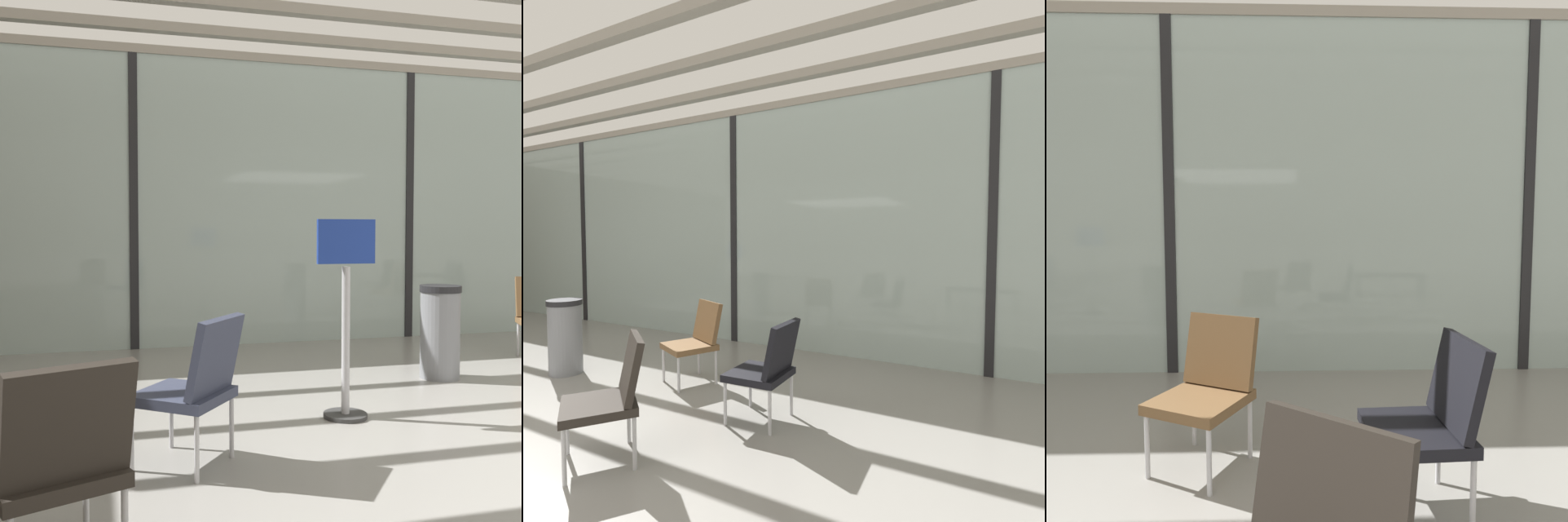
{
  "view_description": "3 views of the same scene",
  "coord_description": "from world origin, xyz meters",
  "views": [
    {
      "loc": [
        -3.9,
        -2.1,
        1.33
      ],
      "look_at": [
        -1.93,
        5.39,
        1.0
      ],
      "focal_mm": 42.61,
      "sensor_mm": 36.0,
      "label": 1
    },
    {
      "loc": [
        3.61,
        0.03,
        1.55
      ],
      "look_at": [
        1.96,
        3.1,
        1.37
      ],
      "focal_mm": 28.24,
      "sensor_mm": 36.0,
      "label": 2
    },
    {
      "loc": [
        1.19,
        0.87,
        1.41
      ],
      "look_at": [
        1.36,
        6.44,
        1.0
      ],
      "focal_mm": 30.33,
      "sensor_mm": 36.0,
      "label": 3
    }
  ],
  "objects": [
    {
      "name": "glass_curtain_wall",
      "position": [
        0.0,
        5.2,
        1.7
      ],
      "size": [
        14.0,
        0.08,
        3.4
      ],
      "primitive_type": "cube",
      "color": "#A3B7B2",
      "rests_on": "ground"
    },
    {
      "name": "window_mullion_1",
      "position": [
        0.0,
        5.2,
        1.7
      ],
      "size": [
        0.1,
        0.12,
        3.4
      ],
      "primitive_type": "cube",
      "color": "black",
      "rests_on": "ground"
    },
    {
      "name": "window_mullion_0",
      "position": [
        -3.5,
        5.2,
        1.7
      ],
      "size": [
        0.1,
        0.12,
        3.4
      ],
      "primitive_type": "cube",
      "color": "black",
      "rests_on": "ground"
    },
    {
      "name": "lounge_chair_1",
      "position": [
        1.88,
        2.98,
        0.49
      ],
      "size": [
        0.55,
        0.51,
        0.87
      ],
      "rotation": [
        0.0,
        0.0,
        4.76
      ],
      "color": "black",
      "rests_on": "ground"
    },
    {
      "name": "lounge_chair_4",
      "position": [
        0.68,
        3.48,
        0.49
      ],
      "size": [
        0.66,
        0.68,
        0.87
      ],
      "rotation": [
        0.0,
        0.0,
        5.85
      ],
      "color": "brown",
      "rests_on": "ground"
    },
    {
      "name": "trash_bin",
      "position": [
        -0.85,
        2.97,
        0.43
      ],
      "size": [
        0.38,
        0.38,
        0.86
      ],
      "color": "slate",
      "rests_on": "ground"
    },
    {
      "name": "window_mullion_2",
      "position": [
        3.5,
        5.2,
        1.7
      ],
      "size": [
        0.1,
        0.12,
        3.4
      ],
      "primitive_type": "cube",
      "color": "black",
      "rests_on": "ground"
    },
    {
      "name": "parked_airplane",
      "position": [
        1.52,
        9.43,
        2.26
      ],
      "size": [
        13.04,
        4.52,
        4.52
      ],
      "color": "silver",
      "rests_on": "ground"
    },
    {
      "name": "lounge_chair_0",
      "position": [
        1.21,
        1.95,
        0.49
      ],
      "size": [
        0.7,
        0.71,
        0.87
      ],
      "rotation": [
        0.0,
        0.0,
        5.65
      ],
      "color": "#28231E",
      "rests_on": "ground"
    }
  ]
}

